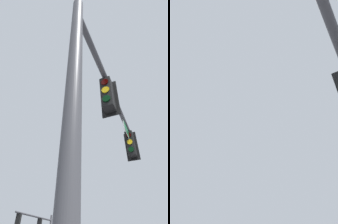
# 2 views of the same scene
# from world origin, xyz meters

# --- Properties ---
(signal_pole_near) EXTENTS (6.00, 0.95, 6.67)m
(signal_pole_near) POSITION_xyz_m (-6.29, -5.74, 4.64)
(signal_pole_near) COLOR #47474C
(signal_pole_near) RESTS_ON ground_plane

